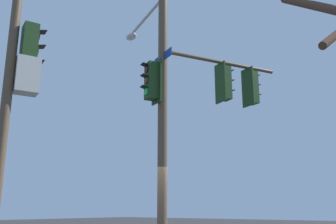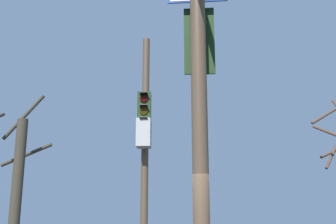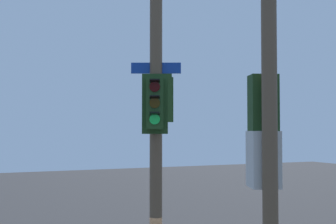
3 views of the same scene
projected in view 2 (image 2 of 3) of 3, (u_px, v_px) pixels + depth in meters
main_signal_pole_assembly at (203, 24)px, 6.88m from camera, size 4.81×4.40×8.29m
secondary_pole_assembly at (144, 140)px, 11.44m from camera, size 0.52×0.73×6.87m
bare_tree_across_street at (16, 188)px, 13.21m from camera, size 2.17×1.80×5.97m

